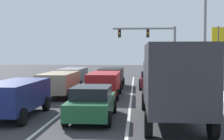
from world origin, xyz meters
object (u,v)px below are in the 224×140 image
object	(u,v)px
suv_tan_left_lane_second	(59,82)
sedan_maroon_right_lane_third	(151,79)
street_lamp_right_mid	(201,30)
box_truck_right_lane_nearest	(173,79)
suv_black_center_lane_third	(112,76)
sedan_white_right_lane_second	(159,87)
suv_gray_left_lane_third	(73,76)
suv_red_center_lane_second	(104,82)
suv_navy_left_lane_nearest	(16,96)
traffic_light_gantry	(155,41)
sedan_green_center_lane_nearest	(92,102)

from	to	relation	value
suv_tan_left_lane_second	sedan_maroon_right_lane_third	bearing A→B (deg)	42.24
sedan_maroon_right_lane_third	street_lamp_right_mid	world-z (taller)	street_lamp_right_mid
box_truck_right_lane_nearest	suv_black_center_lane_third	world-z (taller)	box_truck_right_lane_nearest
sedan_white_right_lane_second	suv_gray_left_lane_third	world-z (taller)	suv_gray_left_lane_third
box_truck_right_lane_nearest	suv_red_center_lane_second	bearing A→B (deg)	115.95
sedan_white_right_lane_second	sedan_maroon_right_lane_third	size ratio (longest dim) A/B	1.00
suv_gray_left_lane_third	street_lamp_right_mid	distance (m)	11.60
suv_navy_left_lane_nearest	sedan_white_right_lane_second	bearing A→B (deg)	43.16
suv_red_center_lane_second	traffic_light_gantry	xyz separation A→B (m)	(4.40, 16.38, 3.48)
sedan_maroon_right_lane_third	sedan_white_right_lane_second	bearing A→B (deg)	-87.32
sedan_maroon_right_lane_third	sedan_green_center_lane_nearest	distance (m)	13.14
sedan_maroon_right_lane_third	sedan_green_center_lane_nearest	xyz separation A→B (m)	(-3.23, -12.73, 0.00)
sedan_green_center_lane_nearest	suv_gray_left_lane_third	distance (m)	13.37
sedan_green_center_lane_nearest	suv_red_center_lane_second	world-z (taller)	suv_red_center_lane_second
sedan_green_center_lane_nearest	suv_navy_left_lane_nearest	xyz separation A→B (m)	(-3.63, 0.16, 0.25)
sedan_green_center_lane_nearest	suv_black_center_lane_third	xyz separation A→B (m)	(-0.19, 13.36, 0.25)
suv_black_center_lane_third	box_truck_right_lane_nearest	bearing A→B (deg)	-74.85
traffic_light_gantry	sedan_white_right_lane_second	bearing A→B (deg)	-92.45
suv_tan_left_lane_second	traffic_light_gantry	distance (m)	18.63
suv_black_center_lane_third	suv_navy_left_lane_nearest	world-z (taller)	same
box_truck_right_lane_nearest	suv_red_center_lane_second	distance (m)	8.57
box_truck_right_lane_nearest	suv_navy_left_lane_nearest	bearing A→B (deg)	174.97
sedan_green_center_lane_nearest	street_lamp_right_mid	xyz separation A→B (m)	(7.35, 12.67, 4.14)
suv_navy_left_lane_nearest	street_lamp_right_mid	bearing A→B (deg)	48.74
sedan_maroon_right_lane_third	suv_gray_left_lane_third	distance (m)	6.82
sedan_white_right_lane_second	suv_navy_left_lane_nearest	world-z (taller)	suv_navy_left_lane_nearest
sedan_green_center_lane_nearest	suv_navy_left_lane_nearest	world-z (taller)	suv_navy_left_lane_nearest
box_truck_right_lane_nearest	sedan_green_center_lane_nearest	bearing A→B (deg)	172.37
sedan_white_right_lane_second	suv_red_center_lane_second	distance (m)	3.71
box_truck_right_lane_nearest	sedan_white_right_lane_second	size ratio (longest dim) A/B	1.60
suv_navy_left_lane_nearest	suv_gray_left_lane_third	xyz separation A→B (m)	(0.05, 12.72, 0.00)
street_lamp_right_mid	sedan_green_center_lane_nearest	bearing A→B (deg)	-120.11
sedan_white_right_lane_second	suv_gray_left_lane_third	bearing A→B (deg)	139.65
traffic_light_gantry	box_truck_right_lane_nearest	bearing A→B (deg)	-91.60
suv_tan_left_lane_second	street_lamp_right_mid	distance (m)	12.68
suv_tan_left_lane_second	suv_black_center_lane_third	bearing A→B (deg)	64.92
sedan_white_right_lane_second	traffic_light_gantry	distance (m)	17.14
sedan_green_center_lane_nearest	street_lamp_right_mid	bearing A→B (deg)	59.89
suv_navy_left_lane_nearest	suv_red_center_lane_second	bearing A→B (deg)	63.84
box_truck_right_lane_nearest	traffic_light_gantry	bearing A→B (deg)	88.40
traffic_light_gantry	street_lamp_right_mid	bearing A→B (deg)	-74.00
sedan_white_right_lane_second	suv_black_center_lane_third	xyz separation A→B (m)	(-3.70, 6.51, 0.25)
box_truck_right_lane_nearest	suv_tan_left_lane_second	world-z (taller)	box_truck_right_lane_nearest
suv_tan_left_lane_second	suv_gray_left_lane_third	xyz separation A→B (m)	(-0.35, 6.02, 0.00)
sedan_white_right_lane_second	street_lamp_right_mid	distance (m)	8.11
sedan_green_center_lane_nearest	traffic_light_gantry	bearing A→B (deg)	79.84
sedan_white_right_lane_second	suv_tan_left_lane_second	xyz separation A→B (m)	(-6.74, 0.01, 0.25)
sedan_white_right_lane_second	suv_gray_left_lane_third	xyz separation A→B (m)	(-7.09, 6.02, 0.25)
sedan_maroon_right_lane_third	suv_red_center_lane_second	world-z (taller)	suv_red_center_lane_second
suv_gray_left_lane_third	street_lamp_right_mid	size ratio (longest dim) A/B	0.60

